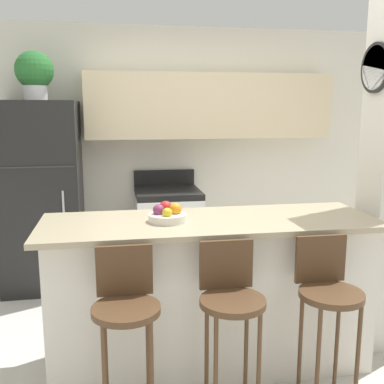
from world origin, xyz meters
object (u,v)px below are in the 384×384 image
(bar_stool_right, at_px, (328,297))
(bar_stool_mid, at_px, (231,304))
(bar_stool_left, at_px, (126,312))
(stove_range, at_px, (168,233))
(refrigerator, at_px, (42,196))
(fruit_bowl, at_px, (167,214))
(potted_plant_on_fridge, at_px, (34,73))

(bar_stool_right, bearing_deg, bar_stool_mid, 180.00)
(bar_stool_right, bearing_deg, bar_stool_left, 180.00)
(stove_range, xyz_separation_m, bar_stool_mid, (0.08, -2.21, 0.21))
(refrigerator, height_order, bar_stool_mid, refrigerator)
(refrigerator, relative_size, fruit_bowl, 7.52)
(stove_range, height_order, bar_stool_mid, stove_range)
(stove_range, height_order, bar_stool_left, stove_range)
(fruit_bowl, bearing_deg, stove_range, 83.26)
(bar_stool_mid, distance_m, fruit_bowl, 0.72)
(stove_range, distance_m, bar_stool_right, 2.31)
(bar_stool_right, height_order, potted_plant_on_fridge, potted_plant_on_fridge)
(refrigerator, relative_size, stove_range, 1.67)
(refrigerator, height_order, fruit_bowl, refrigerator)
(bar_stool_mid, relative_size, fruit_bowl, 4.19)
(bar_stool_mid, xyz_separation_m, bar_stool_right, (0.56, 0.00, 0.00))
(refrigerator, distance_m, bar_stool_right, 2.87)
(bar_stool_mid, relative_size, potted_plant_on_fridge, 2.24)
(stove_range, height_order, bar_stool_right, stove_range)
(stove_range, bearing_deg, bar_stool_right, -73.66)
(stove_range, distance_m, bar_stool_left, 2.27)
(stove_range, relative_size, fruit_bowl, 4.50)
(stove_range, distance_m, fruit_bowl, 1.79)
(refrigerator, xyz_separation_m, stove_range, (1.21, 0.04, -0.43))
(stove_range, relative_size, bar_stool_mid, 1.07)
(bar_stool_right, distance_m, fruit_bowl, 1.07)
(bar_stool_mid, xyz_separation_m, potted_plant_on_fridge, (-1.29, 2.17, 1.36))
(refrigerator, bearing_deg, bar_stool_right, -49.45)
(refrigerator, xyz_separation_m, fruit_bowl, (1.01, -1.64, 0.16))
(stove_range, bearing_deg, fruit_bowl, -96.74)
(refrigerator, xyz_separation_m, bar_stool_mid, (1.29, -2.17, -0.22))
(refrigerator, height_order, stove_range, refrigerator)
(bar_stool_right, height_order, fruit_bowl, fruit_bowl)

